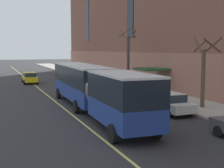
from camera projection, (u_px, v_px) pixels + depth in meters
The scene contains 12 objects.
ground_plane at pixel (104, 120), 21.41m from camera, with size 260.00×260.00×0.00m, color #303033.
sidewalk at pixel (188, 103), 27.44m from camera, with size 4.90×160.00×0.15m, color #ADA89E.
city_bus at pixel (92, 86), 23.74m from camera, with size 3.24×18.86×3.47m.
parked_car_silver_0 at pixel (80, 76), 46.79m from camera, with size 2.10×4.60×1.56m.
parked_car_champagne_3 at pixel (104, 83), 37.02m from camera, with size 1.93×4.38×1.56m.
parked_car_white_4 at pixel (169, 103), 23.56m from camera, with size 2.11×4.72×1.56m.
parked_car_darkgray_7 at pixel (70, 73), 52.85m from camera, with size 1.96×4.62×1.56m.
taxi_cab at pixel (30, 78), 44.20m from camera, with size 1.92×4.77×1.56m.
street_tree_mid_block at pixel (204, 71), 24.94m from camera, with size 1.86×2.02×5.71m.
street_tree_far_uptown at pixel (128, 57), 38.52m from camera, with size 1.80×1.81×7.46m.
street_lamp at pixel (130, 57), 34.13m from camera, with size 0.36×1.48×6.16m.
lane_centerline at pixel (70, 113), 23.58m from camera, with size 0.16×140.00×0.01m, color #E0D66B.
Camera 1 is at (-7.17, -19.75, 4.83)m, focal length 50.00 mm.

